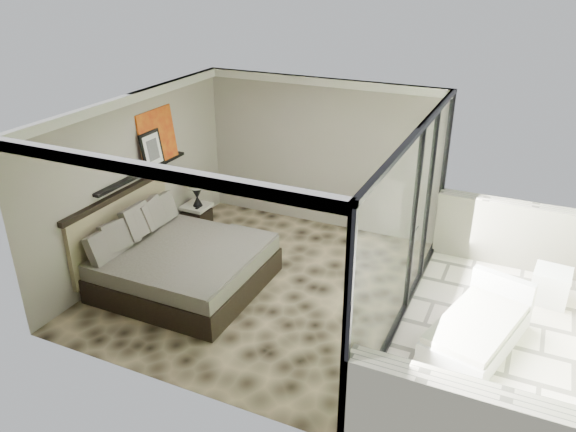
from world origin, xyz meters
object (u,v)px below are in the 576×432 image
at_px(bed, 179,263).
at_px(lounger, 478,329).
at_px(table_lamp, 196,187).
at_px(nightstand, 197,219).
at_px(ottoman, 551,286).

distance_m(bed, lounger, 4.48).
distance_m(bed, table_lamp, 1.95).
distance_m(table_lamp, lounger, 5.42).
xyz_separation_m(nightstand, ottoman, (6.10, 0.19, 0.02)).
bearing_deg(table_lamp, lounger, -13.86).
bearing_deg(ottoman, lounger, -119.12).
distance_m(bed, nightstand, 1.92).
bearing_deg(table_lamp, bed, -66.11).
bearing_deg(bed, table_lamp, 113.89).
bearing_deg(ottoman, bed, -160.02).
bearing_deg(ottoman, table_lamp, -178.05).
relative_size(nightstand, ottoman, 0.92).
bearing_deg(lounger, bed, -159.50).
relative_size(ottoman, lounger, 0.27).
bearing_deg(bed, nightstand, 115.00).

